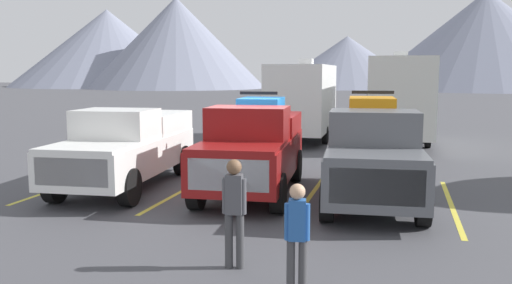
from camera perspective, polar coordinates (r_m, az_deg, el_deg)
ground_plane at (r=13.95m, az=-0.96°, el=-5.36°), size 240.00×240.00×0.00m
pickup_truck_a at (r=14.89m, az=-13.55°, el=-0.35°), size 2.54×5.83×2.15m
pickup_truck_b at (r=13.72m, az=-0.30°, el=-0.43°), size 2.51×5.39×2.58m
pickup_truck_c at (r=13.16m, az=12.31°, el=-0.96°), size 2.57×5.66×2.63m
lot_stripe_a at (r=15.97m, az=-18.70°, el=-4.10°), size 0.12×5.50×0.01m
lot_stripe_b at (r=14.40m, az=-7.51°, el=-5.00°), size 0.12×5.50×0.01m
lot_stripe_c at (r=13.50m, az=5.79°, el=-5.82°), size 0.12×5.50×0.01m
lot_stripe_d at (r=13.39m, az=20.15°, el=-6.36°), size 0.12×5.50×0.01m
camper_trailer_a at (r=24.01m, az=5.03°, el=4.73°), size 2.57×7.32×3.71m
camper_trailer_b at (r=23.64m, az=15.12°, el=4.81°), size 2.69×7.86×4.00m
person_a at (r=8.45m, az=-2.34°, el=-6.85°), size 0.39×0.24×1.76m
person_b at (r=7.45m, az=4.40°, el=-9.57°), size 0.35×0.22×1.60m
mountain_ridge at (r=102.59m, az=11.80°, el=10.06°), size 156.20×45.54×17.36m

